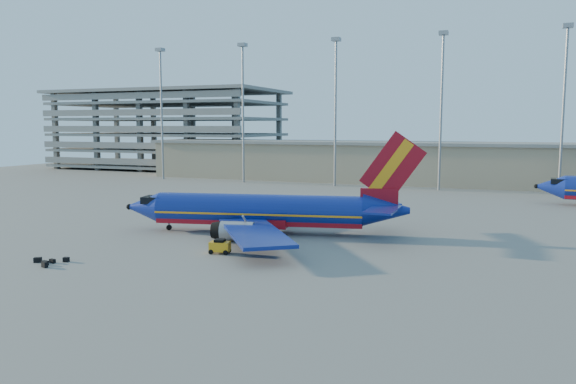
# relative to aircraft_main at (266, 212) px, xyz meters

# --- Properties ---
(ground) EXTENTS (220.00, 220.00, 0.00)m
(ground) POSITION_rel_aircraft_main_xyz_m (-2.29, 3.94, -2.41)
(ground) COLOR slate
(ground) RESTS_ON ground
(terminal_building) EXTENTS (122.00, 16.00, 8.50)m
(terminal_building) POSITION_rel_aircraft_main_xyz_m (7.71, 61.94, 1.90)
(terminal_building) COLOR gray
(terminal_building) RESTS_ON ground
(parking_garage) EXTENTS (62.00, 32.00, 21.40)m
(parking_garage) POSITION_rel_aircraft_main_xyz_m (-64.29, 77.99, 9.32)
(parking_garage) COLOR slate
(parking_garage) RESTS_ON ground
(light_mast_row) EXTENTS (101.60, 1.60, 28.65)m
(light_mast_row) POSITION_rel_aircraft_main_xyz_m (2.71, 49.94, 15.14)
(light_mast_row) COLOR gray
(light_mast_row) RESTS_ON ground
(aircraft_main) EXTENTS (32.99, 31.40, 11.30)m
(aircraft_main) POSITION_rel_aircraft_main_xyz_m (0.00, 0.00, 0.00)
(aircraft_main) COLOR navy
(aircraft_main) RESTS_ON ground
(baggage_tug) EXTENTS (2.05, 1.46, 1.35)m
(baggage_tug) POSITION_rel_aircraft_main_xyz_m (0.08, -10.69, -1.71)
(baggage_tug) COLOR orange
(baggage_tug) RESTS_ON ground
(luggage_pile) EXTENTS (2.78, 2.68, 0.49)m
(luggage_pile) POSITION_rel_aircraft_main_xyz_m (-11.75, -19.70, -2.20)
(luggage_pile) COLOR black
(luggage_pile) RESTS_ON ground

